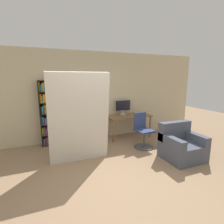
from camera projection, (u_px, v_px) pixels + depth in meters
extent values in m
plane|color=#937556|center=(121.00, 184.00, 3.20)|extent=(16.00, 16.00, 0.00)
cube|color=#C6B793|center=(85.00, 96.00, 5.37)|extent=(8.00, 0.06, 2.70)
cube|color=brown|center=(128.00, 116.00, 5.62)|extent=(1.41, 0.70, 0.03)
cylinder|color=brown|center=(113.00, 131.00, 5.19)|extent=(0.05, 0.05, 0.70)
cylinder|color=brown|center=(150.00, 127.00, 5.66)|extent=(0.05, 0.05, 0.70)
cylinder|color=brown|center=(107.00, 126.00, 5.72)|extent=(0.05, 0.05, 0.70)
cylinder|color=brown|center=(141.00, 123.00, 6.18)|extent=(0.05, 0.05, 0.70)
cylinder|color=#B7B7BC|center=(123.00, 114.00, 5.78)|extent=(0.22, 0.22, 0.02)
cylinder|color=#B7B7BC|center=(123.00, 112.00, 5.76)|extent=(0.04, 0.04, 0.11)
cube|color=#B7B7BC|center=(123.00, 105.00, 5.73)|extent=(0.54, 0.02, 0.35)
cube|color=black|center=(123.00, 105.00, 5.72)|extent=(0.52, 0.03, 0.33)
cylinder|color=#4C4C51|center=(144.00, 147.00, 4.86)|extent=(0.52, 0.52, 0.03)
cylinder|color=#4C4C51|center=(144.00, 139.00, 4.82)|extent=(0.05, 0.05, 0.43)
cube|color=navy|center=(144.00, 131.00, 4.77)|extent=(0.50, 0.50, 0.05)
cube|color=navy|center=(140.00, 120.00, 4.90)|extent=(0.40, 0.09, 0.45)
cube|color=#2D2319|center=(40.00, 114.00, 4.82)|extent=(0.02, 0.28, 1.85)
cube|color=#2D2319|center=(63.00, 113.00, 5.04)|extent=(0.02, 0.28, 1.85)
cube|color=#2D2319|center=(51.00, 112.00, 5.05)|extent=(0.63, 0.02, 1.85)
cube|color=#2D2319|center=(54.00, 144.00, 5.10)|extent=(0.60, 0.24, 0.02)
cube|color=#2D2319|center=(53.00, 134.00, 5.05)|extent=(0.60, 0.24, 0.02)
cube|color=#2D2319|center=(52.00, 124.00, 4.99)|extent=(0.60, 0.24, 0.02)
cube|color=#2D2319|center=(52.00, 113.00, 4.93)|extent=(0.60, 0.24, 0.02)
cube|color=#2D2319|center=(51.00, 103.00, 4.87)|extent=(0.60, 0.24, 0.02)
cube|color=#2D2319|center=(50.00, 92.00, 4.81)|extent=(0.60, 0.24, 0.02)
cube|color=#2D2319|center=(49.00, 80.00, 4.75)|extent=(0.60, 0.24, 0.02)
cube|color=#1E4C9E|center=(43.00, 141.00, 4.98)|extent=(0.02, 0.17, 0.24)
cube|color=brown|center=(45.00, 141.00, 5.01)|extent=(0.03, 0.20, 0.20)
cube|color=#7A2D84|center=(46.00, 141.00, 5.02)|extent=(0.02, 0.19, 0.23)
cube|color=brown|center=(47.00, 141.00, 4.99)|extent=(0.03, 0.16, 0.24)
cube|color=#7A2D84|center=(48.00, 141.00, 5.02)|extent=(0.03, 0.18, 0.24)
cube|color=#1E4C9E|center=(50.00, 141.00, 5.05)|extent=(0.03, 0.18, 0.20)
cube|color=gold|center=(43.00, 131.00, 4.93)|extent=(0.03, 0.17, 0.21)
cube|color=#287A38|center=(44.00, 131.00, 4.94)|extent=(0.03, 0.20, 0.23)
cube|color=red|center=(45.00, 131.00, 4.94)|extent=(0.02, 0.19, 0.23)
cube|color=#7A2D84|center=(46.00, 131.00, 4.94)|extent=(0.02, 0.18, 0.19)
cube|color=teal|center=(48.00, 131.00, 4.95)|extent=(0.04, 0.15, 0.22)
cube|color=#1E4C9E|center=(42.00, 120.00, 4.88)|extent=(0.03, 0.18, 0.24)
cube|color=teal|center=(43.00, 120.00, 4.88)|extent=(0.02, 0.20, 0.22)
cube|color=#7A2D84|center=(44.00, 120.00, 4.90)|extent=(0.02, 0.16, 0.21)
cube|color=brown|center=(45.00, 121.00, 4.88)|extent=(0.04, 0.19, 0.18)
cube|color=#1E4C9E|center=(47.00, 120.00, 4.89)|extent=(0.02, 0.18, 0.23)
cube|color=gold|center=(48.00, 120.00, 4.96)|extent=(0.03, 0.17, 0.18)
cube|color=#287A38|center=(49.00, 120.00, 4.95)|extent=(0.02, 0.14, 0.19)
cube|color=gold|center=(50.00, 120.00, 4.93)|extent=(0.03, 0.18, 0.21)
cube|color=#232328|center=(41.00, 110.00, 4.84)|extent=(0.03, 0.16, 0.20)
cube|color=teal|center=(43.00, 110.00, 4.84)|extent=(0.04, 0.16, 0.21)
cube|color=#287A38|center=(44.00, 109.00, 4.83)|extent=(0.02, 0.16, 0.26)
cube|color=orange|center=(45.00, 109.00, 4.86)|extent=(0.03, 0.19, 0.24)
cube|color=brown|center=(47.00, 110.00, 4.83)|extent=(0.02, 0.14, 0.21)
cube|color=orange|center=(40.00, 98.00, 4.76)|extent=(0.02, 0.15, 0.25)
cube|color=orange|center=(41.00, 98.00, 4.75)|extent=(0.02, 0.20, 0.25)
cube|color=#287A38|center=(42.00, 100.00, 4.75)|extent=(0.02, 0.14, 0.18)
cube|color=gold|center=(43.00, 98.00, 4.79)|extent=(0.03, 0.16, 0.23)
cube|color=orange|center=(45.00, 98.00, 4.79)|extent=(0.03, 0.14, 0.23)
cube|color=gold|center=(39.00, 87.00, 4.72)|extent=(0.03, 0.13, 0.26)
cube|color=#1E4C9E|center=(41.00, 88.00, 4.72)|extent=(0.02, 0.18, 0.19)
cube|color=#287A38|center=(42.00, 88.00, 4.73)|extent=(0.03, 0.20, 0.21)
cube|color=orange|center=(43.00, 87.00, 4.73)|extent=(0.03, 0.16, 0.24)
cube|color=teal|center=(45.00, 87.00, 4.75)|extent=(0.03, 0.14, 0.24)
cube|color=teal|center=(46.00, 87.00, 4.75)|extent=(0.02, 0.19, 0.24)
cube|color=beige|center=(79.00, 118.00, 3.89)|extent=(1.34, 0.37, 2.04)
cube|color=beige|center=(107.00, 116.00, 4.13)|extent=(0.01, 0.37, 2.00)
cube|color=#474C5B|center=(182.00, 151.00, 4.14)|extent=(0.85, 0.80, 0.40)
cube|color=#474C5B|center=(175.00, 130.00, 4.33)|extent=(0.85, 0.20, 0.45)
cube|color=#474C5B|center=(171.00, 141.00, 3.96)|extent=(0.16, 0.80, 0.20)
cube|color=#474C5B|center=(194.00, 137.00, 4.21)|extent=(0.16, 0.80, 0.20)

